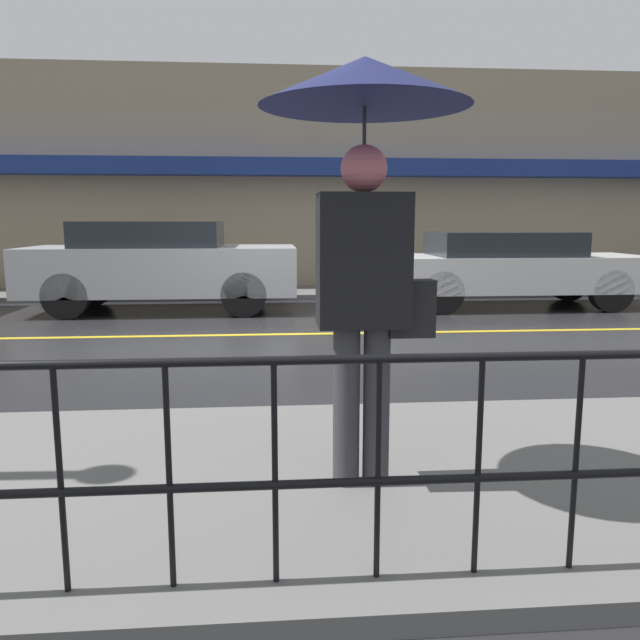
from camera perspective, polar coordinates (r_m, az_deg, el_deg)
name	(u,v)px	position (r m, az deg, el deg)	size (l,w,h in m)	color
ground_plane	(285,334)	(8.36, -3.19, -1.32)	(80.00, 80.00, 0.00)	#262628
sidewalk_near	(309,481)	(3.64, -0.99, -14.54)	(28.00, 2.61, 0.10)	#60605E
sidewalk_far	(279,293)	(12.73, -3.75, 2.49)	(28.00, 1.66, 0.10)	#60605E
lane_marking	(285,334)	(8.36, -3.19, -1.30)	(25.20, 0.12, 0.01)	gold
building_storefront	(277,180)	(13.62, -3.92, 12.66)	(28.00, 0.85, 4.68)	gray
railing_foreground	(327,439)	(2.43, 0.63, -10.84)	(12.00, 0.04, 0.91)	black
pedestrian	(365,158)	(3.23, 4.15, 14.53)	(1.06, 1.06, 2.20)	#333338
car_silver	(161,264)	(10.78, -14.35, 4.97)	(4.40, 1.78, 1.49)	#B2B5BA
car_white	(509,267)	(11.43, 16.87, 4.65)	(4.63, 1.72, 1.31)	silver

